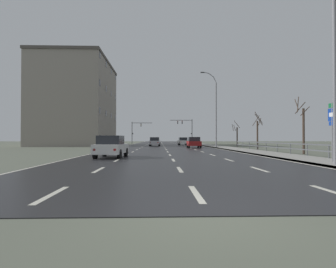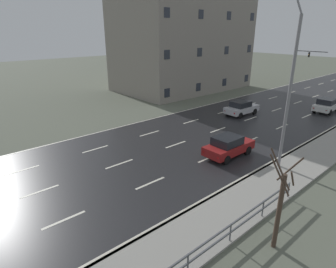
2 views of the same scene
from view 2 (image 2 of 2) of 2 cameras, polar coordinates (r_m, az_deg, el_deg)
The scene contains 9 objects.
ground_plane at distance 33.42m, azimuth 18.97°, elevation 3.76°, with size 160.00×160.00×0.12m.
road_asphalt_strip at distance 44.00m, azimuth 26.98°, elevation 6.55°, with size 14.00×120.00×0.03m.
street_lamp_midground at distance 19.22m, azimuth 23.13°, elevation 8.77°, with size 2.41×0.24×11.26m.
traffic_signal_left at distance 55.40m, azimuth 25.15°, elevation 13.26°, with size 5.33×0.36×5.70m.
car_near_right at distance 32.09m, azimuth 14.62°, elevation 5.17°, with size 1.99×4.18×1.57m.
car_far_right at distance 21.27m, azimuth 12.13°, elevation -2.35°, with size 1.88×4.12×1.57m.
car_mid_centre at distance 36.99m, azimuth 29.43°, elevation 5.15°, with size 1.95×4.16×1.57m.
brick_building at distance 45.41m, azimuth 3.02°, elevation 19.54°, with size 12.63×20.09×16.43m.
bare_tree_mid at distance 12.73m, azimuth 21.67°, elevation -13.34°, with size 1.00×1.01×4.64m.
Camera 2 is at (15.56, 19.80, 8.85)m, focal length 30.13 mm.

